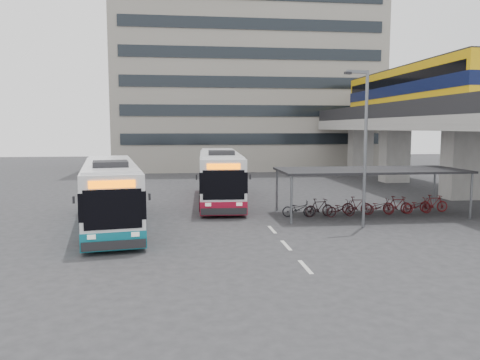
{
  "coord_description": "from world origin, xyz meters",
  "views": [
    {
      "loc": [
        -1.68,
        -21.27,
        4.77
      ],
      "look_at": [
        1.39,
        3.37,
        2.0
      ],
      "focal_mm": 35.0,
      "sensor_mm": 36.0,
      "label": 1
    }
  ],
  "objects": [
    {
      "name": "bus_teal",
      "position": [
        -5.16,
        1.97,
        1.56
      ],
      "size": [
        4.25,
        11.62,
        3.36
      ],
      "rotation": [
        0.0,
        0.0,
        0.16
      ],
      "color": "white",
      "rests_on": "ground"
    },
    {
      "name": "lamp_post",
      "position": [
        6.88,
        -0.0,
        4.24
      ],
      "size": [
        1.29,
        0.44,
        7.44
      ],
      "rotation": [
        0.0,
        0.0,
        0.23
      ],
      "color": "#595B60",
      "rests_on": "ground"
    },
    {
      "name": "office_block",
      "position": [
        6.0,
        36.0,
        12.5
      ],
      "size": [
        30.0,
        15.0,
        25.0
      ],
      "primitive_type": "cube",
      "color": "gray",
      "rests_on": "ground"
    },
    {
      "name": "viaduct",
      "position": [
        17.0,
        13.76,
        6.23
      ],
      "size": [
        8.0,
        32.0,
        9.68
      ],
      "color": "gray",
      "rests_on": "ground"
    },
    {
      "name": "bus_main",
      "position": [
        0.74,
        8.74,
        1.61
      ],
      "size": [
        3.08,
        11.83,
        3.47
      ],
      "rotation": [
        0.0,
        0.0,
        -0.05
      ],
      "color": "white",
      "rests_on": "ground"
    },
    {
      "name": "bike_shelter",
      "position": [
        8.47,
        3.0,
        1.3
      ],
      "size": [
        10.0,
        4.0,
        2.54
      ],
      "color": "#595B60",
      "rests_on": "ground"
    },
    {
      "name": "road_markings",
      "position": [
        2.5,
        -3.0,
        0.01
      ],
      "size": [
        0.15,
        7.6,
        0.01
      ],
      "color": "beige",
      "rests_on": "ground"
    },
    {
      "name": "pedestrian",
      "position": [
        -7.17,
        5.44,
        0.96
      ],
      "size": [
        0.79,
        0.84,
        1.93
      ],
      "primitive_type": "imported",
      "rotation": [
        0.0,
        0.0,
        0.91
      ],
      "color": "black",
      "rests_on": "ground"
    },
    {
      "name": "ground",
      "position": [
        0.0,
        0.0,
        0.0
      ],
      "size": [
        120.0,
        120.0,
        0.0
      ],
      "primitive_type": "plane",
      "color": "#28282B",
      "rests_on": "ground"
    }
  ]
}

